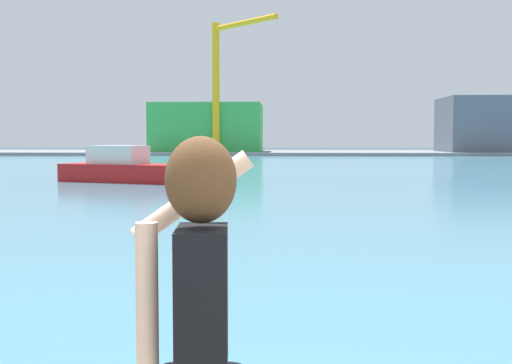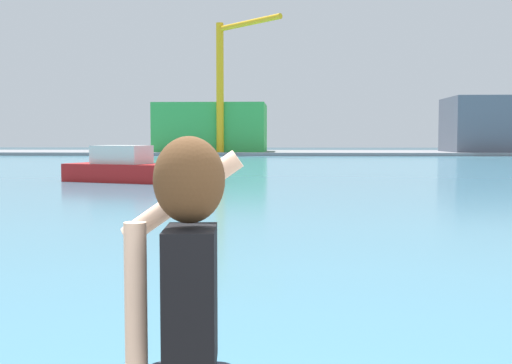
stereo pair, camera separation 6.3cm
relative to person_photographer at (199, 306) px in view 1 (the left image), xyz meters
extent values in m
plane|color=#334751|center=(0.67, 49.41, -1.64)|extent=(220.00, 220.00, 0.00)
cube|color=teal|center=(0.67, 51.41, -1.63)|extent=(140.00, 100.00, 0.02)
cube|color=gray|center=(0.67, 91.41, -1.42)|extent=(140.00, 20.00, 0.43)
cube|color=black|center=(0.01, 0.00, 0.03)|extent=(0.23, 0.35, 0.56)
sphere|color=#E0B293|center=(0.01, 0.00, 0.49)|extent=(0.22, 0.22, 0.22)
ellipsoid|color=#472D19|center=(0.01, -0.02, 0.50)|extent=(0.28, 0.26, 0.34)
cylinder|color=#E0B293|center=(-0.21, 0.00, 0.04)|extent=(0.09, 0.09, 0.58)
cylinder|color=#E0B293|center=(-0.06, 0.21, 0.41)|extent=(0.53, 0.12, 0.40)
cube|color=black|center=(-0.06, 0.33, 0.58)|extent=(0.02, 0.07, 0.14)
cube|color=#B21919|center=(-7.54, 30.96, -1.15)|extent=(8.30, 5.01, 0.94)
cube|color=silver|center=(-8.47, 31.29, -0.19)|extent=(3.24, 2.69, 0.97)
cube|color=green|center=(-10.74, 90.03, 2.17)|extent=(15.34, 11.27, 6.75)
cube|color=slate|center=(27.46, 89.39, 2.56)|extent=(10.23, 10.92, 7.54)
cylinder|color=yellow|center=(-8.92, 84.03, 7.35)|extent=(1.00, 1.00, 17.11)
cylinder|color=yellow|center=(-4.85, 79.66, 15.10)|extent=(8.66, 9.23, 0.70)
camera|label=1|loc=(0.34, -2.52, 0.67)|focal=45.51mm
camera|label=2|loc=(0.40, -2.51, 0.67)|focal=45.51mm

